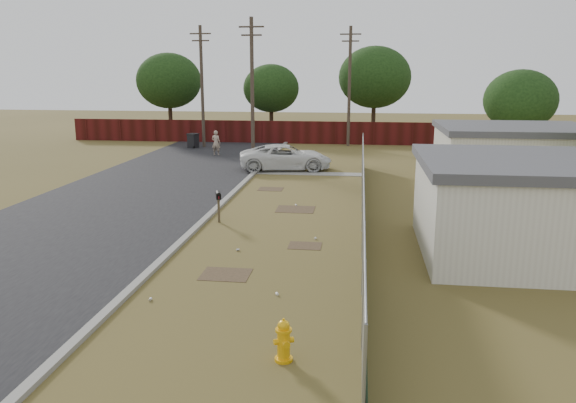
# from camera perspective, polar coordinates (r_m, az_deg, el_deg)

# --- Properties ---
(ground) EXTENTS (120.00, 120.00, 0.00)m
(ground) POSITION_cam_1_polar(r_m,az_deg,el_deg) (20.90, -1.00, -2.75)
(ground) COLOR brown
(ground) RESTS_ON ground
(street) EXTENTS (15.10, 60.00, 0.12)m
(street) POSITION_cam_1_polar(r_m,az_deg,el_deg) (30.12, -11.57, 1.95)
(street) COLOR black
(street) RESTS_ON ground
(chainlink_fence) EXTENTS (0.10, 27.06, 2.02)m
(chainlink_fence) POSITION_cam_1_polar(r_m,az_deg,el_deg) (21.49, 7.66, -0.23)
(chainlink_fence) COLOR gray
(chainlink_fence) RESTS_ON ground
(privacy_fence) EXTENTS (30.00, 0.12, 1.80)m
(privacy_fence) POSITION_cam_1_polar(r_m,az_deg,el_deg) (46.02, -3.91, 7.09)
(privacy_fence) COLOR #46100F
(privacy_fence) RESTS_ON ground
(utility_poles) EXTENTS (12.60, 8.24, 9.00)m
(utility_poles) POSITION_cam_1_polar(r_m,az_deg,el_deg) (41.10, -1.93, 11.69)
(utility_poles) COLOR #45392E
(utility_poles) RESTS_ON ground
(houses) EXTENTS (9.30, 17.24, 3.10)m
(houses) POSITION_cam_1_polar(r_m,az_deg,el_deg) (24.35, 23.38, 2.22)
(houses) COLOR silver
(houses) RESTS_ON ground
(horizon_trees) EXTENTS (33.32, 31.94, 7.78)m
(horizon_trees) POSITION_cam_1_polar(r_m,az_deg,el_deg) (43.51, 4.69, 11.65)
(horizon_trees) COLOR #332717
(horizon_trees) RESTS_ON ground
(fire_hydrant) EXTENTS (0.49, 0.49, 0.92)m
(fire_hydrant) POSITION_cam_1_polar(r_m,az_deg,el_deg) (11.59, -0.44, -14.00)
(fire_hydrant) COLOR #ECAA0C
(fire_hydrant) RESTS_ON ground
(mailbox) EXTENTS (0.32, 0.53, 1.22)m
(mailbox) POSITION_cam_1_polar(r_m,az_deg,el_deg) (21.68, -7.08, 0.36)
(mailbox) COLOR brown
(mailbox) RESTS_ON ground
(pickup_truck) EXTENTS (5.75, 3.41, 1.50)m
(pickup_truck) POSITION_cam_1_polar(r_m,az_deg,el_deg) (33.21, -0.23, 4.52)
(pickup_truck) COLOR silver
(pickup_truck) RESTS_ON ground
(pedestrian) EXTENTS (0.67, 0.49, 1.72)m
(pedestrian) POSITION_cam_1_polar(r_m,az_deg,el_deg) (39.35, -7.32, 5.93)
(pedestrian) COLOR tan
(pedestrian) RESTS_ON ground
(trash_bin) EXTENTS (0.93, 0.99, 1.10)m
(trash_bin) POSITION_cam_1_polar(r_m,az_deg,el_deg) (43.42, -9.62, 6.13)
(trash_bin) COLOR black
(trash_bin) RESTS_ON ground
(scattered_litter) EXTENTS (3.82, 10.85, 0.07)m
(scattered_litter) POSITION_cam_1_polar(r_m,az_deg,el_deg) (18.30, -2.60, -4.96)
(scattered_litter) COLOR silver
(scattered_litter) RESTS_ON ground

